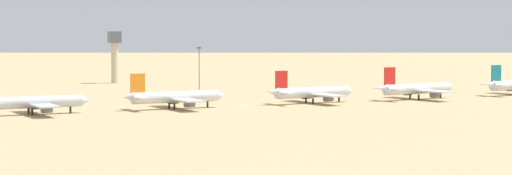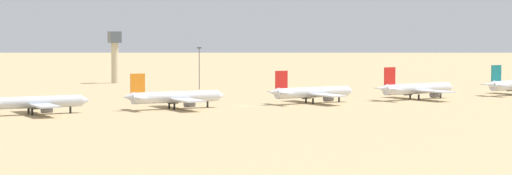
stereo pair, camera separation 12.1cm
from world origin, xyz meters
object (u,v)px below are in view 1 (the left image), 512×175
parked_jet_white_1 (34,102)px  control_tower (115,52)px  parked_jet_orange_2 (175,97)px  parked_jet_red_3 (312,92)px  parked_jet_red_4 (417,89)px  light_pole_mid (199,65)px

parked_jet_white_1 → control_tower: size_ratio=1.40×
parked_jet_white_1 → parked_jet_orange_2: parked_jet_orange_2 is taller
parked_jet_red_3 → parked_jet_red_4: bearing=-5.9°
control_tower → light_pole_mid: size_ratio=1.37×
parked_jet_white_1 → parked_jet_orange_2: (43.30, 1.54, 0.08)m
parked_jet_orange_2 → parked_jet_red_4: size_ratio=0.97×
control_tower → light_pole_mid: bearing=-72.4°
parked_jet_red_3 → control_tower: size_ratio=1.42×
parked_jet_red_4 → parked_jet_red_3: bearing=171.3°
parked_jet_orange_2 → parked_jet_red_3: (48.66, 1.80, -0.03)m
light_pole_mid → parked_jet_white_1: bearing=-134.1°
parked_jet_red_4 → control_tower: (-67.12, 143.00, 10.47)m
parked_jet_white_1 → light_pole_mid: 121.70m
parked_jet_orange_2 → light_pole_mid: light_pole_mid is taller
parked_jet_red_3 → control_tower: bearing=94.9°
parked_jet_red_4 → control_tower: 158.31m
control_tower → parked_jet_red_3: bearing=-79.7°
parked_jet_white_1 → control_tower: bearing=62.4°
parked_jet_white_1 → parked_jet_red_4: size_ratio=0.94×
parked_jet_orange_2 → control_tower: control_tower is taller
parked_jet_white_1 → parked_jet_red_4: bearing=-2.0°
parked_jet_white_1 → parked_jet_orange_2: 43.33m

